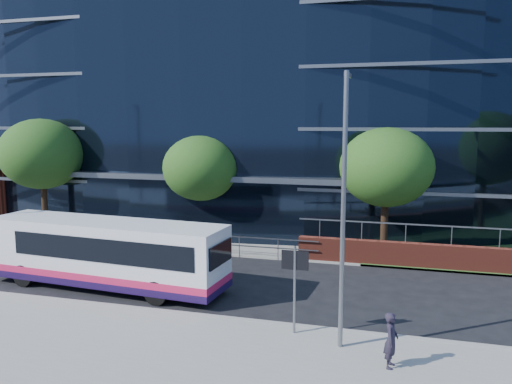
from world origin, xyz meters
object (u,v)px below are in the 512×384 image
(tree_far_a, at_px, (42,154))
(pedestrian, at_px, (391,340))
(tree_far_b, at_px, (201,168))
(streetlight_east, at_px, (344,203))
(tree_far_c, at_px, (386,168))
(city_bus, at_px, (108,253))
(street_sign, at_px, (295,271))

(tree_far_a, height_order, pedestrian, tree_far_a)
(tree_far_b, bearing_deg, streetlight_east, -52.37)
(tree_far_c, relative_size, pedestrian, 4.26)
(tree_far_b, xyz_separation_m, tree_far_c, (10.00, -0.50, 0.33))
(tree_far_b, relative_size, streetlight_east, 0.76)
(tree_far_a, bearing_deg, city_bus, -40.66)
(street_sign, distance_m, tree_far_c, 11.14)
(city_bus, bearing_deg, tree_far_a, 143.82)
(tree_far_b, height_order, tree_far_c, tree_far_c)
(street_sign, height_order, tree_far_c, tree_far_c)
(tree_far_c, distance_m, streetlight_east, 11.22)
(street_sign, distance_m, tree_far_b, 13.54)
(streetlight_east, relative_size, pedestrian, 5.23)
(tree_far_c, bearing_deg, city_bus, -143.61)
(street_sign, bearing_deg, pedestrian, -27.22)
(tree_far_b, bearing_deg, city_bus, -95.18)
(streetlight_east, height_order, pedestrian, streetlight_east)
(tree_far_c, bearing_deg, pedestrian, -87.90)
(pedestrian, bearing_deg, tree_far_a, 66.54)
(street_sign, relative_size, tree_far_c, 0.43)
(tree_far_c, xyz_separation_m, pedestrian, (0.44, -12.10, -3.62))
(tree_far_c, relative_size, streetlight_east, 0.81)
(pedestrian, bearing_deg, tree_far_c, 9.26)
(streetlight_east, bearing_deg, tree_far_c, 84.89)
(tree_far_a, distance_m, pedestrian, 24.08)
(tree_far_b, bearing_deg, pedestrian, -50.35)
(street_sign, height_order, city_bus, street_sign)
(street_sign, relative_size, tree_far_b, 0.46)
(tree_far_a, bearing_deg, tree_far_b, 2.86)
(street_sign, height_order, tree_far_a, tree_far_a)
(tree_far_a, xyz_separation_m, tree_far_b, (10.00, 0.50, -0.65))
(streetlight_east, distance_m, pedestrian, 3.92)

